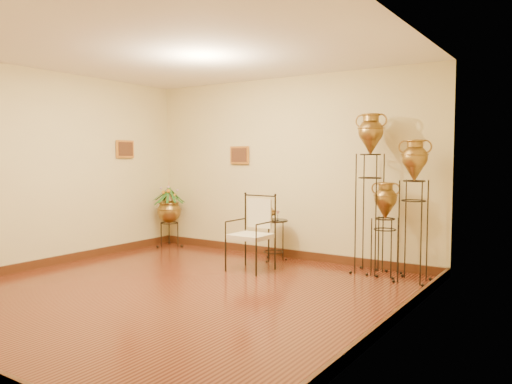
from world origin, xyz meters
The scene contains 8 objects.
ground centered at (0.00, 0.00, 0.00)m, with size 5.00×5.00×0.00m, color maroon.
room_shell centered at (-0.01, 0.01, 1.73)m, with size 5.02×5.02×2.81m.
amphora_tall centered at (1.52, 2.15, 1.11)m, with size 0.56×0.56×2.17m.
amphora_mid centered at (2.15, 2.00, 0.91)m, with size 0.41×0.41×1.81m.
amphora_short centered at (1.74, 2.15, 0.63)m, with size 0.43×0.43×1.26m.
planter_urn centered at (-2.15, 2.15, 0.67)m, with size 0.82×0.82×1.20m.
armchair centered at (0.11, 1.38, 0.52)m, with size 0.59×0.55×1.04m.
side_table centered at (0.00, 2.15, 0.32)m, with size 0.46×0.46×0.78m.
Camera 1 is at (3.94, -4.25, 1.57)m, focal length 35.00 mm.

